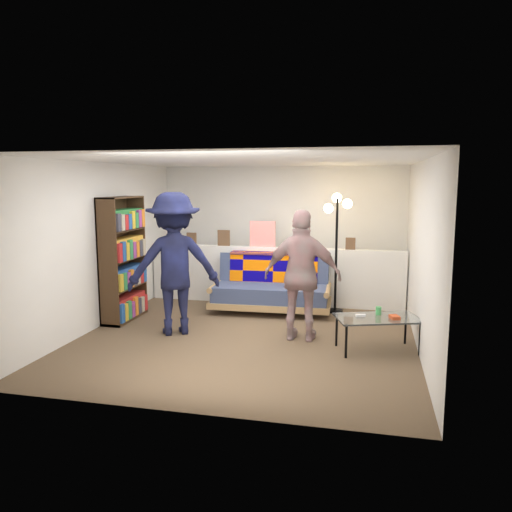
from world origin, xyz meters
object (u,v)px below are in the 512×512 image
(bookshelf, at_px, (123,263))
(floor_lamp, at_px, (337,228))
(futon_sofa, at_px, (272,288))
(person_right, at_px, (302,276))
(coffee_table, at_px, (378,320))
(person_left, at_px, (174,264))

(bookshelf, height_order, floor_lamp, floor_lamp)
(futon_sofa, height_order, person_right, person_right)
(bookshelf, xyz_separation_m, coffee_table, (3.83, -0.64, -0.48))
(bookshelf, distance_m, coffee_table, 3.91)
(floor_lamp, bearing_deg, person_right, -101.93)
(futon_sofa, xyz_separation_m, bookshelf, (-2.15, -0.98, 0.50))
(futon_sofa, height_order, bookshelf, bookshelf)
(bookshelf, distance_m, floor_lamp, 3.42)
(floor_lamp, height_order, person_right, floor_lamp)
(coffee_table, xyz_separation_m, floor_lamp, (-0.66, 1.84, 0.97))
(person_left, bearing_deg, coffee_table, 148.76)
(futon_sofa, bearing_deg, person_left, -127.07)
(bookshelf, relative_size, person_right, 1.08)
(bookshelf, height_order, coffee_table, bookshelf)
(bookshelf, height_order, person_left, person_left)
(coffee_table, bearing_deg, futon_sofa, 135.93)
(coffee_table, bearing_deg, bookshelf, 170.56)
(floor_lamp, relative_size, person_right, 1.10)
(bookshelf, xyz_separation_m, person_left, (1.04, -0.49, 0.11))
(futon_sofa, height_order, coffee_table, futon_sofa)
(futon_sofa, height_order, floor_lamp, floor_lamp)
(futon_sofa, height_order, person_left, person_left)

